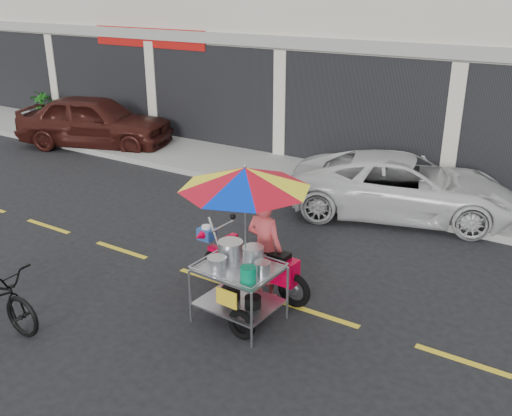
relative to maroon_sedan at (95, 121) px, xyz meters
The scene contains 8 objects.
ground 10.78m from the maroon_sedan, 25.92° to the right, with size 90.00×90.00×0.00m, color black.
sidewalk 9.73m from the maroon_sedan, ahead, with size 45.00×3.00×0.15m, color gray.
centerline 10.78m from the maroon_sedan, 25.92° to the right, with size 42.00×0.10×0.01m, color gold.
maroon_sedan is the anchor object (origin of this frame).
white_pickup 9.34m from the maroon_sedan, ahead, with size 2.09×4.52×1.26m, color silver.
plant_tall 4.30m from the maroon_sedan, 160.93° to the left, with size 0.84×0.73×0.93m, color #134A10.
plant_short 3.35m from the maroon_sedan, 167.98° to the left, with size 0.57×0.57×1.03m, color #134A10.
food_vendor_rig 10.15m from the maroon_sedan, 30.40° to the right, with size 2.29×1.91×2.32m.
Camera 1 is at (3.04, -6.50, 4.47)m, focal length 40.00 mm.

